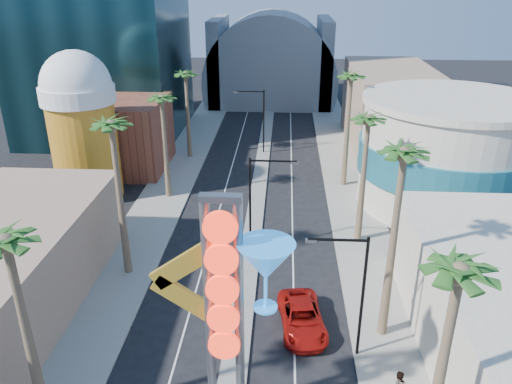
{
  "coord_description": "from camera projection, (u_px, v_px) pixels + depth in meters",
  "views": [
    {
      "loc": [
        2.57,
        -15.62,
        20.94
      ],
      "look_at": [
        0.5,
        19.37,
        5.47
      ],
      "focal_mm": 35.0,
      "sensor_mm": 36.0,
      "label": 1
    }
  ],
  "objects": [
    {
      "name": "palm_0",
      "position": [
        9.0,
        255.0,
        21.16
      ],
      "size": [
        2.4,
        2.4,
        11.7
      ],
      "color": "brown",
      "rests_on": "ground"
    },
    {
      "name": "palm_2",
      "position": [
        162.0,
        105.0,
        46.91
      ],
      "size": [
        2.4,
        2.4,
        11.2
      ],
      "color": "brown",
      "rests_on": "ground"
    },
    {
      "name": "streetlight_2",
      "position": [
        355.0,
        287.0,
        27.85
      ],
      "size": [
        3.45,
        0.25,
        8.0
      ],
      "color": "black",
      "rests_on": "ground"
    },
    {
      "name": "turquoise_building",
      "position": [
        447.0,
        153.0,
        47.16
      ],
      "size": [
        16.6,
        16.6,
        10.6
      ],
      "color": "beige",
      "rests_on": "ground"
    },
    {
      "name": "palm_6",
      "position": [
        368.0,
        128.0,
        38.45
      ],
      "size": [
        2.4,
        2.4,
        11.7
      ],
      "color": "brown",
      "rests_on": "ground"
    },
    {
      "name": "palm_1",
      "position": [
        112.0,
        136.0,
        33.58
      ],
      "size": [
        2.4,
        2.4,
        12.7
      ],
      "color": "brown",
      "rests_on": "ground"
    },
    {
      "name": "neon_sign",
      "position": [
        242.0,
        301.0,
        22.57
      ],
      "size": [
        6.53,
        2.6,
        12.55
      ],
      "color": "gray",
      "rests_on": "ground"
    },
    {
      "name": "filler_east",
      "position": [
        390.0,
        108.0,
        63.81
      ],
      "size": [
        10.0,
        20.0,
        10.0
      ],
      "primitive_type": "cube",
      "color": "#9C7964",
      "rests_on": "ground"
    },
    {
      "name": "red_pickup",
      "position": [
        302.0,
        318.0,
        31.73
      ],
      "size": [
        3.35,
        6.06,
        1.61
      ],
      "primitive_type": "imported",
      "rotation": [
        0.0,
        0.0,
        0.12
      ],
      "color": "#B3130D",
      "rests_on": "ground"
    },
    {
      "name": "palm_7",
      "position": [
        351.0,
        84.0,
        49.05
      ],
      "size": [
        2.4,
        2.4,
        12.7
      ],
      "color": "brown",
      "rests_on": "ground"
    },
    {
      "name": "streetlight_0",
      "position": [
        257.0,
        196.0,
        39.12
      ],
      "size": [
        3.79,
        0.25,
        8.0
      ],
      "color": "black",
      "rests_on": "ground"
    },
    {
      "name": "palm_4",
      "position": [
        457.0,
        288.0,
        18.18
      ],
      "size": [
        2.4,
        2.4,
        12.2
      ],
      "color": "brown",
      "rests_on": "ground"
    },
    {
      "name": "canopy",
      "position": [
        271.0,
        76.0,
        86.87
      ],
      "size": [
        22.0,
        16.0,
        22.0
      ],
      "color": "slate",
      "rests_on": "ground"
    },
    {
      "name": "brick_filler_west",
      "position": [
        121.0,
        134.0,
        56.81
      ],
      "size": [
        10.0,
        10.0,
        8.0
      ],
      "primitive_type": "cube",
      "color": "brown",
      "rests_on": "ground"
    },
    {
      "name": "palm_3",
      "position": [
        186.0,
        80.0,
        57.87
      ],
      "size": [
        2.4,
        2.4,
        11.2
      ],
      "color": "brown",
      "rests_on": "ground"
    },
    {
      "name": "sidewalk_west",
      "position": [
        174.0,
        178.0,
        55.3
      ],
      "size": [
        5.0,
        100.0,
        0.15
      ],
      "primitive_type": "cube",
      "color": "gray",
      "rests_on": "ground"
    },
    {
      "name": "median",
      "position": [
        261.0,
        170.0,
        57.53
      ],
      "size": [
        1.6,
        84.0,
        0.15
      ],
      "primitive_type": "cube",
      "color": "gray",
      "rests_on": "ground"
    },
    {
      "name": "sidewalk_east",
      "position": [
        347.0,
        181.0,
        54.28
      ],
      "size": [
        5.0,
        100.0,
        0.15
      ],
      "primitive_type": "cube",
      "color": "gray",
      "rests_on": "ground"
    },
    {
      "name": "beer_mug",
      "position": [
        81.0,
        121.0,
        48.0
      ],
      "size": [
        7.0,
        7.0,
        14.5
      ],
      "color": "#C07719",
      "rests_on": "ground"
    },
    {
      "name": "palm_5",
      "position": [
        402.0,
        168.0,
        26.95
      ],
      "size": [
        2.4,
        2.4,
        13.2
      ],
      "color": "brown",
      "rests_on": "ground"
    },
    {
      "name": "streetlight_1",
      "position": [
        259.0,
        115.0,
        61.1
      ],
      "size": [
        3.79,
        0.25,
        8.0
      ],
      "color": "black",
      "rests_on": "ground"
    }
  ]
}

